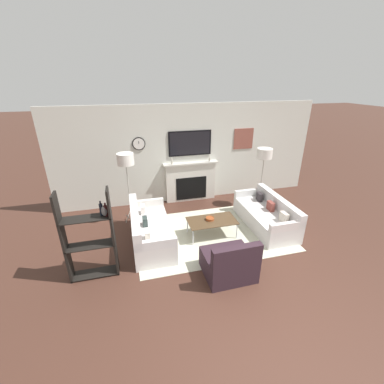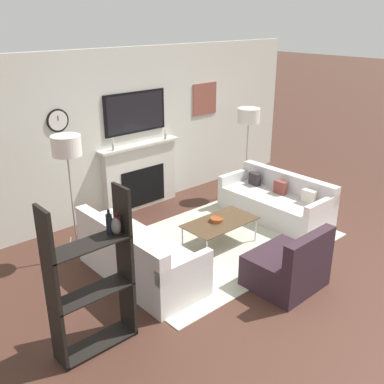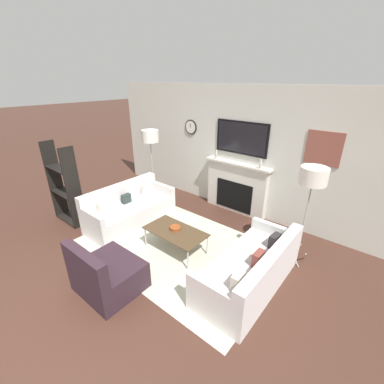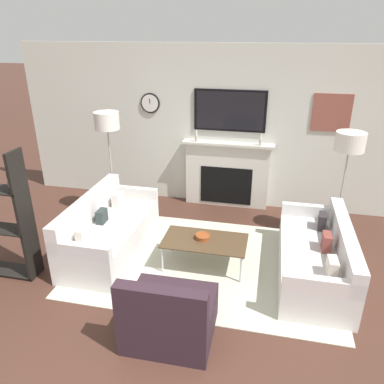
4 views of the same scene
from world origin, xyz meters
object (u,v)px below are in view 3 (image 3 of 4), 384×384
(couch_left, at_px, (130,210))
(floor_lamp_left, at_px, (150,137))
(shelf_unit, at_px, (64,185))
(decorative_bowl, at_px, (175,228))
(armchair, at_px, (107,275))
(couch_right, at_px, (251,270))
(floor_lamp_right, at_px, (313,177))
(coffee_table, at_px, (175,232))

(couch_left, height_order, floor_lamp_left, floor_lamp_left)
(floor_lamp_left, xyz_separation_m, shelf_unit, (-0.70, -1.74, -0.78))
(decorative_bowl, xyz_separation_m, floor_lamp_left, (-1.69, 1.03, 1.17))
(armchair, relative_size, shelf_unit, 0.53)
(couch_right, bearing_deg, shelf_unit, -168.89)
(couch_right, xyz_separation_m, shelf_unit, (-3.84, -0.75, 0.55))
(couch_right, relative_size, decorative_bowl, 9.50)
(floor_lamp_left, xyz_separation_m, floor_lamp_right, (3.48, 0.00, -0.10))
(floor_lamp_left, height_order, shelf_unit, floor_lamp_left)
(coffee_table, bearing_deg, floor_lamp_left, 148.09)
(shelf_unit, bearing_deg, couch_right, 11.11)
(coffee_table, height_order, floor_lamp_left, floor_lamp_left)
(couch_left, xyz_separation_m, armchair, (1.27, -1.39, -0.02))
(armchair, bearing_deg, decorative_bowl, 86.71)
(decorative_bowl, bearing_deg, armchair, -93.29)
(floor_lamp_left, bearing_deg, couch_right, -17.46)
(decorative_bowl, bearing_deg, floor_lamp_right, 30.03)
(couch_left, xyz_separation_m, coffee_table, (1.38, -0.09, 0.08))
(armchair, height_order, floor_lamp_right, floor_lamp_right)
(couch_right, distance_m, coffee_table, 1.42)
(couch_right, bearing_deg, coffee_table, -176.50)
(couch_right, bearing_deg, armchair, -137.72)
(couch_left, height_order, shelf_unit, shelf_unit)
(decorative_bowl, bearing_deg, shelf_unit, -163.58)
(floor_lamp_left, height_order, floor_lamp_right, floor_lamp_left)
(couch_right, height_order, coffee_table, couch_right)
(couch_left, xyz_separation_m, floor_lamp_left, (-0.34, 0.98, 1.30))
(couch_right, xyz_separation_m, floor_lamp_right, (0.34, 0.99, 1.23))
(floor_lamp_right, bearing_deg, couch_left, -162.56)
(coffee_table, relative_size, floor_lamp_left, 0.61)
(floor_lamp_right, relative_size, shelf_unit, 0.99)
(armchair, distance_m, floor_lamp_right, 3.26)
(couch_left, distance_m, floor_lamp_left, 1.67)
(couch_right, xyz_separation_m, armchair, (-1.52, -1.39, 0.00))
(coffee_table, bearing_deg, shelf_unit, -164.62)
(armchair, bearing_deg, floor_lamp_right, 51.79)
(couch_left, bearing_deg, armchair, -47.53)
(floor_lamp_right, height_order, shelf_unit, shelf_unit)
(couch_right, relative_size, coffee_table, 1.71)
(couch_right, bearing_deg, couch_left, 179.99)
(couch_left, bearing_deg, floor_lamp_left, 109.10)
(coffee_table, bearing_deg, couch_left, 176.40)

